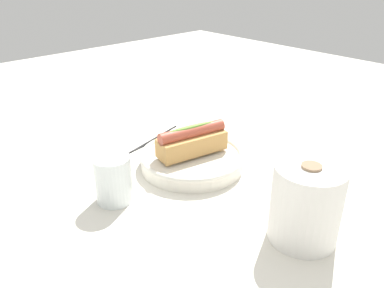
% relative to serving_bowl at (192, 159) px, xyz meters
% --- Properties ---
extents(ground_plane, '(2.40, 2.40, 0.00)m').
position_rel_serving_bowl_xyz_m(ground_plane, '(0.01, -0.01, -0.02)').
color(ground_plane, silver).
extents(serving_bowl, '(0.23, 0.23, 0.03)m').
position_rel_serving_bowl_xyz_m(serving_bowl, '(0.00, 0.00, 0.00)').
color(serving_bowl, silver).
rests_on(serving_bowl, ground_plane).
extents(hotdog_front, '(0.16, 0.08, 0.06)m').
position_rel_serving_bowl_xyz_m(hotdog_front, '(0.00, 0.00, 0.04)').
color(hotdog_front, tan).
rests_on(hotdog_front, serving_bowl).
extents(water_glass, '(0.07, 0.07, 0.09)m').
position_rel_serving_bowl_xyz_m(water_glass, '(0.19, -0.00, 0.02)').
color(water_glass, white).
rests_on(water_glass, ground_plane).
extents(paper_towel_roll, '(0.11, 0.11, 0.13)m').
position_rel_serving_bowl_xyz_m(paper_towel_roll, '(0.03, 0.29, 0.05)').
color(paper_towel_roll, white).
rests_on(paper_towel_roll, ground_plane).
extents(chopstick_near, '(0.22, 0.04, 0.01)m').
position_rel_serving_bowl_xyz_m(chopstick_near, '(0.02, -0.15, -0.02)').
color(chopstick_near, black).
rests_on(chopstick_near, ground_plane).
extents(chopstick_far, '(0.21, 0.06, 0.01)m').
position_rel_serving_bowl_xyz_m(chopstick_far, '(-0.01, -0.16, -0.02)').
color(chopstick_far, black).
rests_on(chopstick_far, ground_plane).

